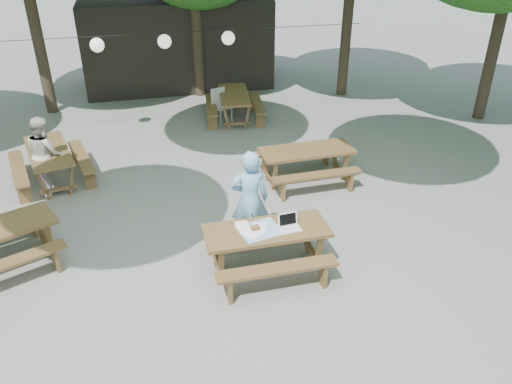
{
  "coord_description": "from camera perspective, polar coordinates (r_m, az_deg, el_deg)",
  "views": [
    {
      "loc": [
        -1.04,
        -6.69,
        5.14
      ],
      "look_at": [
        0.74,
        0.42,
        1.05
      ],
      "focal_mm": 35.0,
      "sensor_mm": 36.0,
      "label": 1
    }
  ],
  "objects": [
    {
      "name": "paper_lanterns",
      "position": [
        13.01,
        -10.36,
        16.58
      ],
      "size": [
        9.0,
        0.34,
        0.38
      ],
      "color": "black",
      "rests_on": "ground"
    },
    {
      "name": "picnic_table_far_e",
      "position": [
        14.35,
        -2.49,
        9.81
      ],
      "size": [
        1.8,
        2.08,
        0.75
      ],
      "rotation": [
        0.0,
        0.0,
        1.45
      ],
      "color": "#4E3A1B",
      "rests_on": "ground"
    },
    {
      "name": "ground",
      "position": [
        8.51,
        -4.17,
        -8.12
      ],
      "size": [
        80.0,
        80.0,
        0.0
      ],
      "primitive_type": "plane",
      "color": "slate",
      "rests_on": "ground"
    },
    {
      "name": "woman",
      "position": [
        8.47,
        -0.74,
        -0.88
      ],
      "size": [
        0.7,
        0.5,
        1.8
      ],
      "primitive_type": "imported",
      "rotation": [
        0.0,
        0.0,
        3.03
      ],
      "color": "#78AFDC",
      "rests_on": "ground"
    },
    {
      "name": "second_person",
      "position": [
        11.29,
        -22.95,
        4.11
      ],
      "size": [
        0.9,
        0.97,
        1.59
      ],
      "primitive_type": "imported",
      "rotation": [
        0.0,
        0.0,
        2.07
      ],
      "color": "beige",
      "rests_on": "ground"
    },
    {
      "name": "pavilion",
      "position": [
        17.66,
        -9.06,
        16.61
      ],
      "size": [
        6.0,
        3.0,
        2.8
      ],
      "primitive_type": "cube",
      "color": "black",
      "rests_on": "ground"
    },
    {
      "name": "picnic_table_far_w",
      "position": [
        11.71,
        -22.36,
        2.89
      ],
      "size": [
        1.98,
        2.22,
        0.75
      ],
      "rotation": [
        0.0,
        0.0,
        1.81
      ],
      "color": "#4E3A1B",
      "rests_on": "ground"
    },
    {
      "name": "plastic_chair",
      "position": [
        14.31,
        -3.91,
        9.15
      ],
      "size": [
        0.58,
        0.58,
        0.9
      ],
      "rotation": [
        0.0,
        0.0,
        0.4
      ],
      "color": "silver",
      "rests_on": "ground"
    },
    {
      "name": "main_picnic_table",
      "position": [
        8.18,
        1.19,
        -6.38
      ],
      "size": [
        2.0,
        1.58,
        0.75
      ],
      "color": "#4E3A1B",
      "rests_on": "ground"
    },
    {
      "name": "picnic_table_ne",
      "position": [
        10.9,
        5.74,
        3.15
      ],
      "size": [
        2.02,
        1.63,
        0.75
      ],
      "rotation": [
        0.0,
        0.0,
        0.03
      ],
      "color": "#4E3A1B",
      "rests_on": "ground"
    },
    {
      "name": "tabletop_clutter",
      "position": [
        7.94,
        0.23,
        -4.3
      ],
      "size": [
        0.75,
        0.67,
        0.08
      ],
      "color": "#3977C5",
      "rests_on": "main_picnic_table"
    },
    {
      "name": "laptop",
      "position": [
        7.99,
        3.79,
        -3.72
      ],
      "size": [
        0.35,
        0.29,
        0.24
      ],
      "rotation": [
        0.0,
        0.0,
        0.09
      ],
      "color": "white",
      "rests_on": "main_picnic_table"
    }
  ]
}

